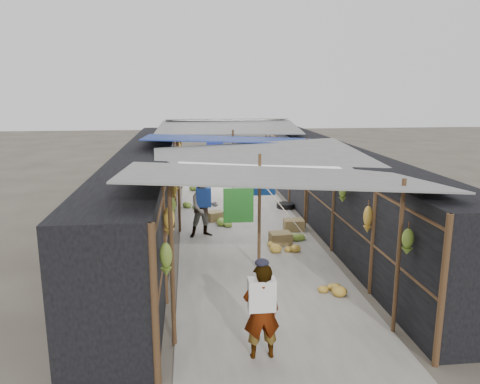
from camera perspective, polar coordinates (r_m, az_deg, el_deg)
name	(u,v)px	position (r m, az deg, el deg)	size (l,w,h in m)	color
ground	(286,338)	(7.98, 5.69, -17.31)	(80.00, 80.00, 0.00)	#6B6356
aisle_slab	(241,224)	(13.92, 0.15, -3.98)	(3.60, 16.00, 0.02)	#9E998E
stall_left	(147,189)	(13.61, -11.22, 0.34)	(1.40, 15.00, 2.30)	black
stall_right	(331,185)	(14.20, 11.04, 0.85)	(1.40, 15.00, 2.30)	black
crate_near	(280,239)	(12.20, 4.95, -5.68)	(0.54, 0.43, 0.33)	olive
crate_mid	(294,225)	(13.39, 6.56, -4.05)	(0.55, 0.44, 0.33)	olive
crate_back	(215,216)	(14.29, -3.10, -2.98)	(0.47, 0.38, 0.30)	olive
black_basin	(285,206)	(15.86, 5.53, -1.69)	(0.59, 0.59, 0.18)	black
vendor_elderly	(261,311)	(7.11, 2.63, -14.34)	(0.55, 0.36, 1.50)	silver
shopper_blue	(204,208)	(12.67, -4.44, -1.93)	(0.79, 0.62, 1.62)	#2151A9
vendor_seated	(272,182)	(18.27, 3.90, 1.21)	(0.51, 0.29, 0.78)	#4E4944
market_canopy	(241,143)	(13.77, 0.10, 6.02)	(5.62, 15.20, 2.77)	brown
hanging_bananas	(239,174)	(13.22, -0.16, 2.21)	(3.96, 13.89, 0.83)	olive
floor_bananas	(261,233)	(12.62, 2.59, -5.07)	(3.34, 10.16, 0.36)	#B3892E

